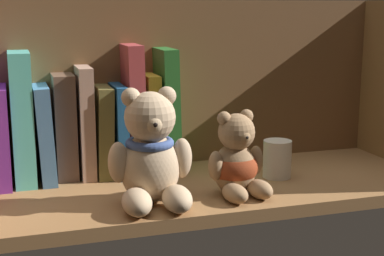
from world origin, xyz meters
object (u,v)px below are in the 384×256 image
book_6 (64,125)px  teddy_bear_smaller (236,162)px  pillar_candle (277,159)px  book_9 (117,128)px  book_5 (44,131)px  book_8 (101,129)px  book_11 (148,122)px  book_10 (132,108)px  teddy_bear_larger (151,155)px  book_7 (84,121)px  book_4 (22,116)px  book_12 (164,109)px

book_6 → teddy_bear_smaller: bearing=-37.5°
book_6 → pillar_candle: size_ratio=2.75×
book_9 → pillar_candle: size_ratio=2.44×
book_5 → book_8: book_5 is taller
book_11 → book_10: bearing=180.0°
book_10 → pillar_candle: size_ratio=3.49×
book_6 → book_5: bearing=180.0°
teddy_bear_larger → teddy_bear_smaller: 13.53cm
book_7 → book_10: 8.43cm
teddy_bear_smaller → book_11: bearing=117.0°
book_5 → book_6: book_6 is taller
teddy_bear_larger → book_10: bearing=86.5°
book_5 → teddy_bear_larger: 23.16cm
book_8 → book_11: book_11 is taller
book_5 → book_8: 9.58cm
book_9 → teddy_bear_larger: (1.59, -18.57, -0.44)cm
pillar_candle → teddy_bear_smaller: bearing=-146.6°
book_10 → teddy_bear_smaller: (12.21, -18.23, -5.90)cm
book_7 → book_11: book_7 is taller
book_7 → book_8: bearing=0.0°
book_11 → teddy_bear_larger: 19.05cm
book_4 → teddy_bear_smaller: bearing=-30.9°
book_5 → book_11: (17.89, 0.00, 0.53)cm
book_11 → pillar_candle: (19.28, -11.63, -5.28)cm
book_8 → teddy_bear_smaller: 25.46cm
book_12 → book_10: bearing=180.0°
book_12 → teddy_bear_smaller: size_ratio=1.64×
book_10 → book_4: bearing=180.0°
book_5 → book_11: book_11 is taller
book_10 → teddy_bear_smaller: 22.72cm
book_7 → book_9: size_ratio=1.20×
book_6 → book_7: (3.34, 0.00, 0.60)cm
book_8 → book_5: bearing=180.0°
book_5 → book_6: (3.38, 0.00, 0.79)cm
book_4 → teddy_bear_larger: book_4 is taller
book_7 → pillar_candle: size_ratio=2.94×
book_5 → book_8: size_ratio=1.04×
book_10 → book_11: (2.92, 0.00, -2.57)cm
book_4 → teddy_bear_smaller: (30.50, -18.23, -5.54)cm
pillar_candle → book_5: bearing=162.6°
book_12 → book_6: bearing=180.0°
book_7 → book_8: (2.87, 0.00, -1.68)cm
teddy_bear_smaller → pillar_candle: teddy_bear_smaller is taller
pillar_candle → teddy_bear_larger: bearing=-163.4°
book_10 → book_5: bearing=180.0°
book_9 → book_12: book_12 is taller
book_12 → book_4: bearing=180.0°
book_10 → teddy_bear_smaller: size_ratio=1.69×
book_6 → book_10: book_10 is taller
book_5 → book_8: bearing=0.0°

